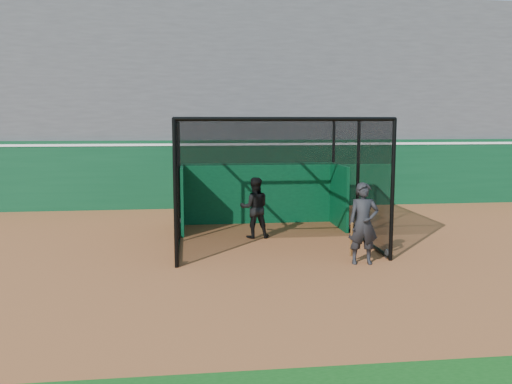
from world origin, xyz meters
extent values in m
plane|color=#96532B|center=(0.00, 0.00, 0.00)|extent=(120.00, 120.00, 0.00)
cube|color=#0B3C1F|center=(0.00, 8.50, 1.25)|extent=(50.00, 0.45, 2.50)
cube|color=white|center=(0.00, 8.50, 2.35)|extent=(50.00, 0.50, 0.08)
cube|color=#4C4C4F|center=(0.00, 12.38, 3.88)|extent=(50.00, 7.85, 7.75)
cube|color=#4C4C4F|center=(0.00, 15.80, 8.35)|extent=(50.00, 0.30, 1.20)
cube|color=#08502A|center=(0.72, 5.12, 0.95)|extent=(4.76, 0.10, 1.90)
cylinder|color=black|center=(-1.72, 0.35, 0.11)|extent=(0.08, 0.22, 0.22)
cylinder|color=black|center=(3.16, 0.35, 0.11)|extent=(0.08, 0.22, 0.22)
cylinder|color=black|center=(-1.72, 5.04, 0.11)|extent=(0.08, 0.22, 0.22)
cylinder|color=black|center=(3.16, 5.04, 0.11)|extent=(0.08, 0.22, 0.22)
imported|color=black|center=(0.36, 3.01, 0.83)|extent=(0.82, 0.64, 1.67)
imported|color=black|center=(2.43, -0.05, 0.92)|extent=(0.71, 0.51, 1.84)
cylinder|color=#593819|center=(2.18, 0.00, 0.55)|extent=(0.14, 0.32, 0.82)
camera|label=1|loc=(-1.42, -11.54, 3.18)|focal=38.00mm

